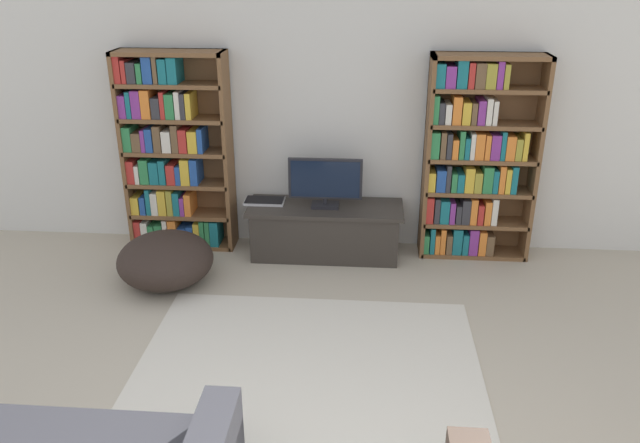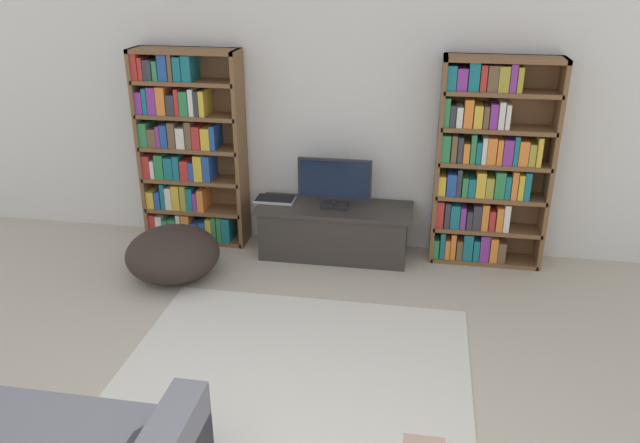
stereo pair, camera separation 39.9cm
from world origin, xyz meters
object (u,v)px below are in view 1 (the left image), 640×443
(television, at_px, (325,182))
(laptop, at_px, (265,201))
(bookshelf_right, at_px, (474,161))
(tv_stand, at_px, (325,230))
(bookshelf_left, at_px, (172,155))
(beanbag_ottoman, at_px, (166,260))

(television, height_order, laptop, television)
(bookshelf_right, xyz_separation_m, tv_stand, (-1.28, -0.13, -0.65))
(bookshelf_left, bearing_deg, tv_stand, -5.51)
(bookshelf_left, bearing_deg, bookshelf_right, 0.00)
(bookshelf_left, relative_size, beanbag_ottoman, 2.29)
(tv_stand, distance_m, beanbag_ottoman, 1.43)
(tv_stand, xyz_separation_m, television, (-0.00, -0.01, 0.47))
(tv_stand, distance_m, television, 0.47)
(bookshelf_left, height_order, bookshelf_right, same)
(beanbag_ottoman, bearing_deg, bookshelf_right, 17.22)
(bookshelf_right, xyz_separation_m, beanbag_ottoman, (-2.56, -0.79, -0.67))
(tv_stand, height_order, television, television)
(television, bearing_deg, bookshelf_right, 6.50)
(bookshelf_left, bearing_deg, laptop, -5.84)
(tv_stand, bearing_deg, beanbag_ottoman, -152.68)
(tv_stand, distance_m, laptop, 0.61)
(beanbag_ottoman, bearing_deg, bookshelf_left, 98.57)
(bookshelf_left, height_order, tv_stand, bookshelf_left)
(laptop, relative_size, beanbag_ottoman, 0.46)
(television, xyz_separation_m, beanbag_ottoman, (-1.27, -0.65, -0.49))
(bookshelf_left, relative_size, bookshelf_right, 1.00)
(bookshelf_right, height_order, television, bookshelf_right)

